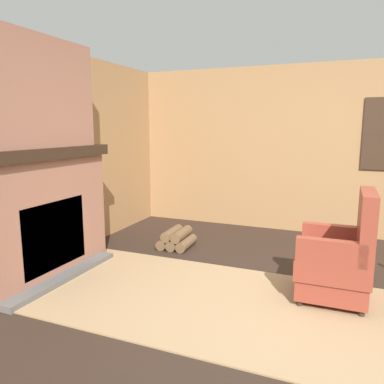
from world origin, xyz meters
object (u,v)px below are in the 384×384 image
Objects in this scene: storage_case at (57,138)px; decorative_plate_on_mantel at (32,133)px; firewood_stack at (177,239)px; armchair at (339,261)px.

storage_case is 0.75× the size of decorative_plate_on_mantel.
storage_case is at bearing -133.12° from firewood_stack.
firewood_stack is 1.88m from storage_case.
firewood_stack is 2.11m from decorative_plate_on_mantel.
firewood_stack is 2.23× the size of storage_case.
armchair is at bearing -22.93° from firewood_stack.
firewood_stack is at bearing 46.88° from storage_case.
firewood_stack is (-1.93, 0.82, -0.26)m from armchair.
decorative_plate_on_mantel reaches higher than firewood_stack.
decorative_plate_on_mantel is at bearing -93.72° from storage_case.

